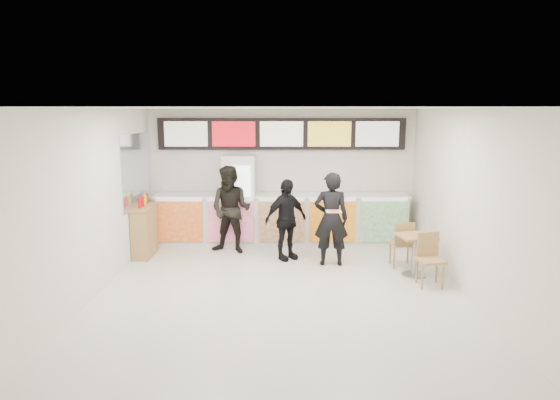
{
  "coord_description": "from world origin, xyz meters",
  "views": [
    {
      "loc": [
        0.01,
        -7.76,
        2.97
      ],
      "look_at": [
        -0.02,
        1.2,
        1.35
      ],
      "focal_mm": 32.0,
      "sensor_mm": 36.0,
      "label": 1
    }
  ],
  "objects_px": {
    "customer_main": "(331,219)",
    "customer_left": "(231,210)",
    "condiment_ledge": "(145,230)",
    "drinks_fridge": "(239,200)",
    "customer_mid": "(286,220)",
    "cafe_table": "(415,248)",
    "service_counter": "(281,219)"
  },
  "relations": [
    {
      "from": "customer_left",
      "to": "cafe_table",
      "type": "xyz_separation_m",
      "value": [
        3.48,
        -1.5,
        -0.39
      ]
    },
    {
      "from": "customer_main",
      "to": "customer_left",
      "type": "height_order",
      "value": "customer_left"
    },
    {
      "from": "customer_mid",
      "to": "customer_main",
      "type": "bearing_deg",
      "value": -56.29
    },
    {
      "from": "customer_main",
      "to": "customer_mid",
      "type": "distance_m",
      "value": 0.94
    },
    {
      "from": "cafe_table",
      "to": "condiment_ledge",
      "type": "height_order",
      "value": "condiment_ledge"
    },
    {
      "from": "drinks_fridge",
      "to": "customer_main",
      "type": "relative_size",
      "value": 1.1
    },
    {
      "from": "customer_left",
      "to": "condiment_ledge",
      "type": "distance_m",
      "value": 1.82
    },
    {
      "from": "service_counter",
      "to": "customer_main",
      "type": "relative_size",
      "value": 3.06
    },
    {
      "from": "customer_left",
      "to": "cafe_table",
      "type": "distance_m",
      "value": 3.81
    },
    {
      "from": "drinks_fridge",
      "to": "cafe_table",
      "type": "bearing_deg",
      "value": -32.84
    },
    {
      "from": "drinks_fridge",
      "to": "service_counter",
      "type": "bearing_deg",
      "value": -0.99
    },
    {
      "from": "drinks_fridge",
      "to": "condiment_ledge",
      "type": "relative_size",
      "value": 1.61
    },
    {
      "from": "customer_left",
      "to": "customer_mid",
      "type": "xyz_separation_m",
      "value": [
        1.15,
        -0.48,
        -0.1
      ]
    },
    {
      "from": "service_counter",
      "to": "customer_left",
      "type": "height_order",
      "value": "customer_left"
    },
    {
      "from": "drinks_fridge",
      "to": "customer_left",
      "type": "relative_size",
      "value": 1.09
    },
    {
      "from": "cafe_table",
      "to": "service_counter",
      "type": "bearing_deg",
      "value": 126.46
    },
    {
      "from": "customer_main",
      "to": "customer_mid",
      "type": "xyz_separation_m",
      "value": [
        -0.87,
        0.36,
        -0.09
      ]
    },
    {
      "from": "drinks_fridge",
      "to": "customer_main",
      "type": "bearing_deg",
      "value": -38.53
    },
    {
      "from": "service_counter",
      "to": "cafe_table",
      "type": "xyz_separation_m",
      "value": [
        2.42,
        -2.15,
        -0.05
      ]
    },
    {
      "from": "drinks_fridge",
      "to": "customer_mid",
      "type": "xyz_separation_m",
      "value": [
        1.03,
        -1.15,
        -0.18
      ]
    },
    {
      "from": "condiment_ledge",
      "to": "customer_main",
      "type": "bearing_deg",
      "value": -9.06
    },
    {
      "from": "customer_main",
      "to": "cafe_table",
      "type": "xyz_separation_m",
      "value": [
        1.46,
        -0.66,
        -0.38
      ]
    },
    {
      "from": "drinks_fridge",
      "to": "customer_left",
      "type": "height_order",
      "value": "drinks_fridge"
    },
    {
      "from": "service_counter",
      "to": "cafe_table",
      "type": "distance_m",
      "value": 3.24
    },
    {
      "from": "service_counter",
      "to": "condiment_ledge",
      "type": "distance_m",
      "value": 2.96
    },
    {
      "from": "service_counter",
      "to": "customer_mid",
      "type": "height_order",
      "value": "customer_mid"
    },
    {
      "from": "service_counter",
      "to": "customer_left",
      "type": "distance_m",
      "value": 1.29
    },
    {
      "from": "cafe_table",
      "to": "customer_left",
      "type": "bearing_deg",
      "value": 144.69
    },
    {
      "from": "customer_main",
      "to": "drinks_fridge",
      "type": "bearing_deg",
      "value": -36.29
    },
    {
      "from": "service_counter",
      "to": "customer_mid",
      "type": "relative_size",
      "value": 3.4
    },
    {
      "from": "customer_main",
      "to": "customer_left",
      "type": "distance_m",
      "value": 2.18
    },
    {
      "from": "customer_main",
      "to": "condiment_ledge",
      "type": "relative_size",
      "value": 1.46
    }
  ]
}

